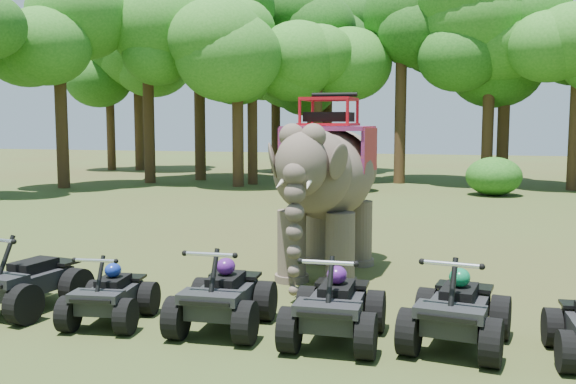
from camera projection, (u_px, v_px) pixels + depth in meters
The scene contains 23 objects.
ground at pixel (270, 307), 11.19m from camera, with size 110.00×110.00×0.00m, color #47381E.
elephant at pixel (328, 184), 13.57m from camera, with size 2.00×4.55×3.82m, color #4F413A, non-canonical shape.
atv_0 at pixel (26, 271), 10.94m from camera, with size 1.35×1.85×1.37m, color black, non-canonical shape.
atv_1 at pixel (110, 287), 10.28m from camera, with size 1.15×1.57×1.17m, color black, non-canonical shape.
atv_2 at pixel (223, 287), 9.95m from camera, with size 1.33×1.82×1.35m, color black, non-canonical shape.
atv_3 at pixel (335, 296), 9.38m from camera, with size 1.33×1.83×1.35m, color black, non-canonical shape.
atv_4 at pixel (457, 300), 9.16m from camera, with size 1.36×1.86×1.38m, color black, non-canonical shape.
tree_0 at pixel (401, 90), 33.32m from camera, with size 6.80×6.80×9.72m, color #195114, non-canonical shape.
tree_1 at pixel (489, 98), 31.91m from camera, with size 6.18×6.18×8.82m, color #195114, non-canonical shape.
tree_27 at pixel (60, 91), 30.96m from camera, with size 6.62×6.62×9.45m, color #195114, non-canonical shape.
tree_28 at pixel (148, 96), 33.59m from camera, with size 6.41×6.41×9.15m, color #195114, non-canonical shape.
tree_29 at pixel (238, 97), 31.63m from camera, with size 6.23×6.23×8.90m, color #195114, non-canonical shape.
tree_30 at pixel (317, 104), 33.42m from camera, with size 5.80×5.80×8.29m, color #195114, non-canonical shape.
tree_32 at pixel (323, 93), 40.37m from camera, with size 7.05×7.05×10.07m, color #195114, non-canonical shape.
tree_34 at pixel (312, 89), 39.46m from camera, with size 7.29×7.29×10.42m, color #195114, non-canonical shape.
tree_35 at pixel (505, 86), 32.76m from camera, with size 7.05×7.05×10.07m, color #195114, non-canonical shape.
tree_37 at pixel (199, 87), 35.29m from camera, with size 7.18×7.18×10.26m, color #195114, non-canonical shape.
tree_38 at pixel (138, 96), 42.46m from camera, with size 6.93×6.93×9.90m, color #195114, non-canonical shape.
tree_39 at pixel (110, 107), 42.62m from camera, with size 5.88×5.88×8.40m, color #195114, non-canonical shape.
tree_40 at pixel (276, 102), 40.43m from camera, with size 6.24×6.24×8.91m, color #195114, non-canonical shape.
tree_41 at pixel (324, 85), 40.18m from camera, with size 7.69×7.69×10.99m, color #195114, non-canonical shape.
tree_43 at pixel (252, 115), 32.97m from camera, with size 4.99×4.99×7.14m, color #195114, non-canonical shape.
tree_44 at pixel (328, 117), 40.21m from camera, with size 4.94×4.94×7.06m, color #195114, non-canonical shape.
Camera 1 is at (3.16, -10.44, 3.22)m, focal length 40.00 mm.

